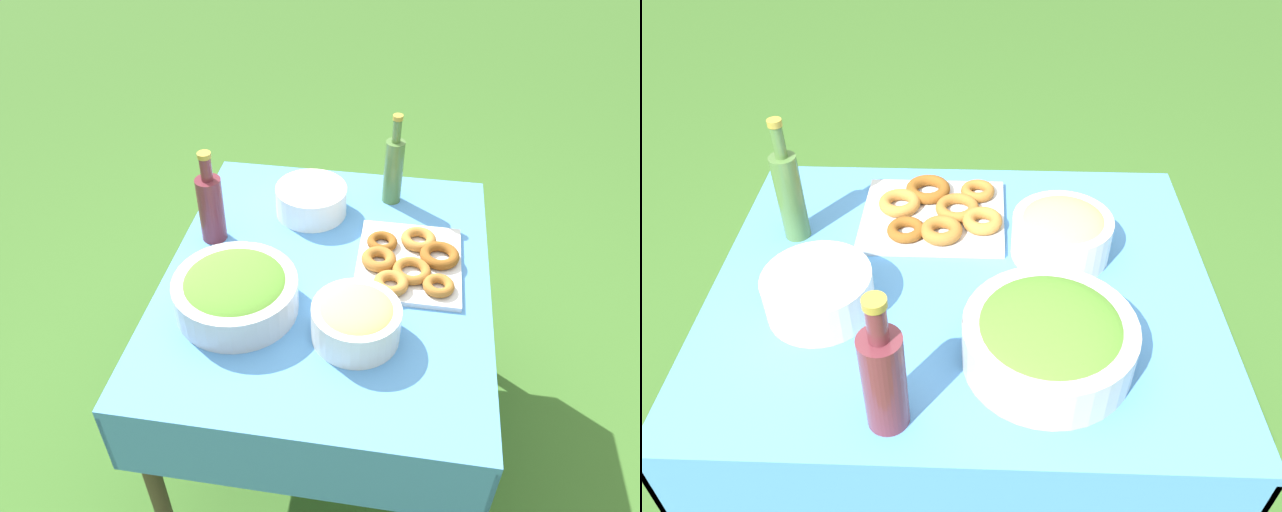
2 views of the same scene
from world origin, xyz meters
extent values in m
plane|color=#3D6B28|center=(0.00, 0.00, 0.00)|extent=(14.00, 14.00, 0.00)
cube|color=#4C8CD1|center=(0.00, 0.00, 0.75)|extent=(1.13, 0.94, 0.02)
cube|color=#4C8CD1|center=(0.00, -0.46, 0.63)|extent=(1.13, 0.01, 0.22)
cube|color=#4C8CD1|center=(0.00, 0.46, 0.63)|extent=(1.13, 0.01, 0.22)
cube|color=#4C8CD1|center=(-0.56, 0.00, 0.63)|extent=(0.01, 0.94, 0.22)
cube|color=#4C8CD1|center=(0.56, 0.00, 0.63)|extent=(0.01, 0.94, 0.22)
cylinder|color=#473828|center=(-0.50, -0.41, 0.37)|extent=(0.05, 0.05, 0.74)
cylinder|color=#473828|center=(0.50, -0.41, 0.37)|extent=(0.05, 0.05, 0.74)
cylinder|color=silver|center=(-0.17, 0.22, 0.81)|extent=(0.34, 0.34, 0.10)
ellipsoid|color=#51892D|center=(-0.17, 0.22, 0.85)|extent=(0.30, 0.30, 0.07)
cylinder|color=white|center=(-0.23, -0.11, 0.81)|extent=(0.23, 0.23, 0.10)
ellipsoid|color=tan|center=(-0.23, -0.11, 0.85)|extent=(0.20, 0.20, 0.07)
cube|color=silver|center=(0.08, -0.23, 0.77)|extent=(0.36, 0.30, 0.02)
torus|color=#B27533|center=(0.17, -0.26, 0.79)|extent=(0.15, 0.15, 0.03)
torus|color=#A36628|center=(0.02, -0.24, 0.79)|extent=(0.14, 0.14, 0.03)
torus|color=#A36628|center=(-0.03, -0.32, 0.79)|extent=(0.10, 0.10, 0.03)
torus|color=#B27533|center=(-0.04, -0.19, 0.79)|extent=(0.11, 0.11, 0.03)
torus|color=brown|center=(0.14, -0.15, 0.79)|extent=(0.11, 0.11, 0.03)
torus|color=brown|center=(0.10, -0.32, 0.79)|extent=(0.16, 0.16, 0.03)
torus|color=#A36628|center=(0.06, -0.15, 0.79)|extent=(0.14, 0.14, 0.03)
cylinder|color=white|center=(0.30, 0.10, 0.77)|extent=(0.23, 0.23, 0.01)
cylinder|color=white|center=(0.30, 0.10, 0.78)|extent=(0.23, 0.23, 0.01)
cylinder|color=white|center=(0.30, 0.10, 0.79)|extent=(0.23, 0.23, 0.01)
cylinder|color=white|center=(0.30, 0.10, 0.80)|extent=(0.23, 0.23, 0.01)
cylinder|color=white|center=(0.30, 0.10, 0.82)|extent=(0.23, 0.23, 0.01)
cylinder|color=white|center=(0.30, 0.10, 0.83)|extent=(0.23, 0.23, 0.01)
cylinder|color=white|center=(0.30, 0.10, 0.84)|extent=(0.23, 0.23, 0.01)
cylinder|color=white|center=(0.30, 0.10, 0.85)|extent=(0.23, 0.23, 0.01)
cylinder|color=#4C7238|center=(0.41, -0.16, 0.87)|extent=(0.06, 0.06, 0.22)
cylinder|color=#4C7238|center=(0.41, -0.16, 1.02)|extent=(0.03, 0.03, 0.08)
cylinder|color=#A58C33|center=(0.41, -0.16, 1.07)|extent=(0.03, 0.03, 0.02)
cylinder|color=maroon|center=(0.12, 0.37, 0.87)|extent=(0.08, 0.08, 0.21)
cylinder|color=maroon|center=(0.12, 0.37, 1.01)|extent=(0.04, 0.04, 0.07)
cylinder|color=#A58C33|center=(0.12, 0.37, 1.06)|extent=(0.04, 0.04, 0.02)
camera|label=1|loc=(-1.35, -0.20, 1.97)|focal=35.00mm
camera|label=2|loc=(-0.04, 1.04, 1.72)|focal=35.00mm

